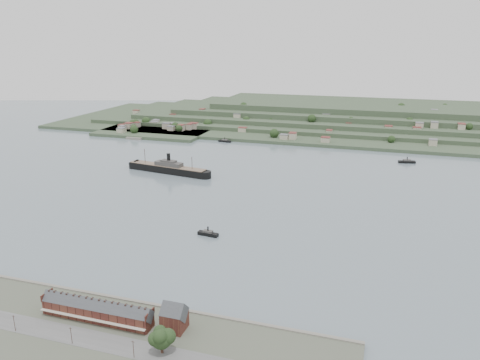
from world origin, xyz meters
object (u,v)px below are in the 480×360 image
(tugboat, at_px, (208,233))
(fig_tree, at_px, (162,338))
(steamship, at_px, (166,168))
(terrace_row, at_px, (97,310))
(gabled_building, at_px, (174,317))

(tugboat, height_order, fig_tree, fig_tree)
(steamship, xyz_separation_m, fig_tree, (124.92, -255.14, 5.10))
(tugboat, bearing_deg, terrace_row, -96.22)
(gabled_building, bearing_deg, terrace_row, -173.88)
(gabled_building, relative_size, fig_tree, 1.16)
(terrace_row, xyz_separation_m, tugboat, (11.98, 109.99, -5.26))
(terrace_row, xyz_separation_m, fig_tree, (39.91, -13.06, 2.59))
(gabled_building, bearing_deg, steamship, 117.23)
(terrace_row, bearing_deg, steamship, 109.35)
(steamship, distance_m, fig_tree, 284.12)
(terrace_row, distance_m, tugboat, 110.77)
(fig_tree, bearing_deg, steamship, 116.09)
(tugboat, bearing_deg, steamship, 126.29)
(gabled_building, xyz_separation_m, fig_tree, (2.41, -17.08, 1.25))
(steamship, bearing_deg, fig_tree, -63.91)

